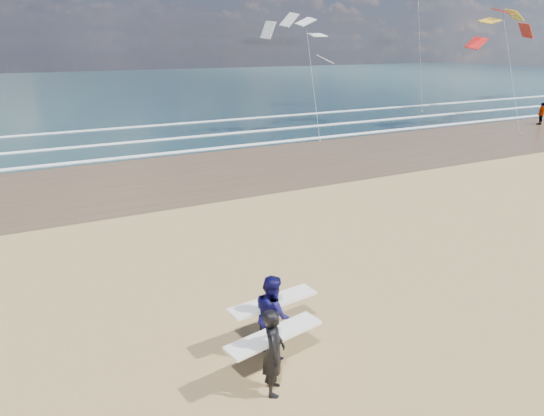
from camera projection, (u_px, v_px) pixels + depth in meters
wet_sand_strip at (417, 143)px, 34.23m from camera, size 220.00×12.00×0.01m
ocean at (183, 86)px, 79.58m from camera, size 220.00×100.00×0.02m
foam_breakers at (335, 123)px, 42.70m from camera, size 220.00×11.70×0.05m
surfer_near at (274, 350)px, 9.69m from camera, size 2.26×1.21×1.89m
surfer_far at (272, 314)px, 10.95m from camera, size 2.24×1.23×1.93m
beachgoer_1 at (541, 114)px, 41.68m from camera, size 1.15×0.60×1.87m
kite_0 at (508, 51)px, 37.89m from camera, size 6.79×4.85×10.40m
kite_1 at (310, 61)px, 35.66m from camera, size 6.33×4.80×9.46m
kite_5 at (419, 24)px, 49.24m from camera, size 4.72×4.62×16.45m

